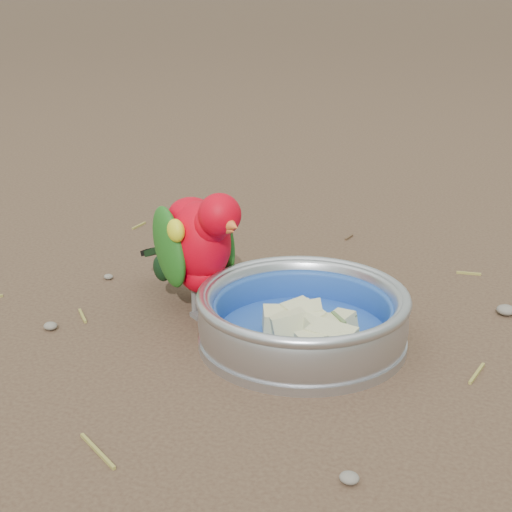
% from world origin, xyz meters
% --- Properties ---
extents(ground, '(60.00, 60.00, 0.00)m').
position_xyz_m(ground, '(0.00, 0.00, 0.00)').
color(ground, '#4B3626').
extents(food_bowl, '(0.23, 0.23, 0.02)m').
position_xyz_m(food_bowl, '(-0.00, 0.09, 0.01)').
color(food_bowl, '#B2B2BA').
rests_on(food_bowl, ground).
extents(bowl_wall, '(0.23, 0.23, 0.04)m').
position_xyz_m(bowl_wall, '(-0.00, 0.09, 0.04)').
color(bowl_wall, '#B2B2BA').
rests_on(bowl_wall, food_bowl).
extents(fruit_wedges, '(0.14, 0.14, 0.03)m').
position_xyz_m(fruit_wedges, '(-0.00, 0.09, 0.03)').
color(fruit_wedges, beige).
rests_on(fruit_wedges, food_bowl).
extents(lory_parrot, '(0.20, 0.18, 0.15)m').
position_xyz_m(lory_parrot, '(-0.14, 0.12, 0.08)').
color(lory_parrot, red).
rests_on(lory_parrot, ground).
extents(ground_debris, '(0.90, 0.80, 0.01)m').
position_xyz_m(ground_debris, '(0.04, 0.00, 0.00)').
color(ground_debris, olive).
rests_on(ground_debris, ground).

